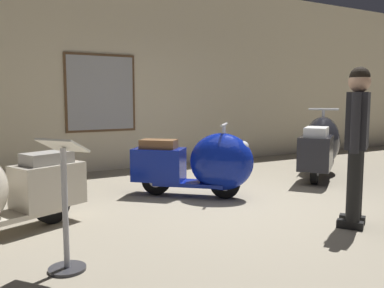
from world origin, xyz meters
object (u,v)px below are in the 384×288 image
scooter_2 (320,145)px  visitor_0 (357,135)px  scooter_1 (202,164)px  info_stanchion (65,217)px

scooter_2 → visitor_0: visitor_0 is taller
scooter_1 → visitor_0: size_ratio=0.93×
scooter_2 → info_stanchion: bearing=163.8°
scooter_1 → scooter_2: (2.46, 0.30, 0.07)m
info_stanchion → scooter_2: bearing=21.2°
visitor_0 → info_stanchion: 2.84m
scooter_2 → visitor_0: 2.76m
visitor_0 → scooter_1: bearing=-11.7°
scooter_2 → info_stanchion: scooter_2 is taller
scooter_1 → info_stanchion: 2.53m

